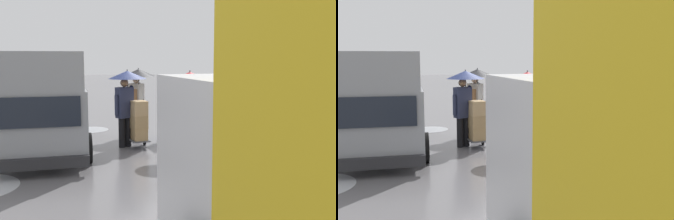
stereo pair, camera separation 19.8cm
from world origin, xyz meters
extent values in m
plane|color=slate|center=(0.00, 0.00, 0.00)|extent=(90.00, 90.00, 0.00)
cylinder|color=#999BA0|center=(1.87, -2.21, 0.00)|extent=(1.23, 1.23, 0.01)
cube|color=gray|center=(3.34, 0.59, 1.06)|extent=(2.13, 5.26, 1.40)
cube|color=gray|center=(3.40, 2.48, 2.18)|extent=(1.89, 1.46, 0.84)
cube|color=black|center=(3.42, 3.20, 1.38)|extent=(1.66, 0.11, 0.63)
cube|color=#232326|center=(3.42, 3.24, 0.32)|extent=(1.96, 0.22, 0.24)
cylinder|color=black|center=(2.41, 2.23, 0.36)|extent=(0.26, 0.73, 0.72)
cylinder|color=black|center=(2.30, -0.99, 0.36)|extent=(0.26, 0.73, 0.72)
cylinder|color=black|center=(4.26, -1.06, 0.36)|extent=(0.26, 0.73, 0.72)
cube|color=silver|center=(0.86, 7.91, 1.38)|extent=(2.26, 1.88, 1.80)
cube|color=black|center=(0.89, 6.99, 1.69)|extent=(1.98, 0.13, 0.81)
cube|color=#1951B2|center=(-0.15, 0.71, 0.60)|extent=(0.57, 0.79, 0.56)
cube|color=#1951B2|center=(-0.15, 0.71, 0.14)|extent=(0.51, 0.71, 0.04)
cylinder|color=#1951B2|center=(-0.12, 0.29, 1.00)|extent=(0.58, 0.08, 0.04)
sphere|color=black|center=(-0.38, 1.00, 0.05)|extent=(0.10, 0.10, 0.10)
sphere|color=black|center=(0.04, 1.03, 0.05)|extent=(0.10, 0.10, 0.10)
sphere|color=black|center=(-0.34, 0.39, 0.05)|extent=(0.10, 0.10, 0.10)
sphere|color=black|center=(0.08, 0.42, 0.05)|extent=(0.10, 0.10, 0.10)
cube|color=#515156|center=(0.87, 0.99, 0.22)|extent=(0.52, 0.63, 0.03)
cylinder|color=#515156|center=(0.67, 0.68, 0.77)|extent=(0.04, 0.04, 1.10)
cylinder|color=#515156|center=(1.11, 0.71, 0.77)|extent=(0.04, 0.04, 1.10)
cylinder|color=black|center=(0.65, 0.68, 0.10)|extent=(0.06, 0.20, 0.20)
cylinder|color=black|center=(1.13, 0.71, 0.10)|extent=(0.06, 0.20, 0.20)
cube|color=tan|center=(0.87, 0.99, 0.38)|extent=(0.40, 0.49, 0.30)
cube|color=tan|center=(0.87, 0.99, 0.72)|extent=(0.43, 0.48, 0.37)
cube|color=tan|center=(0.87, 0.99, 1.10)|extent=(0.43, 0.49, 0.39)
cylinder|color=black|center=(0.64, -0.76, 0.41)|extent=(0.18, 0.18, 0.82)
cylinder|color=black|center=(0.52, -0.61, 0.41)|extent=(0.18, 0.18, 0.82)
cube|color=#B2A899|center=(0.58, -0.69, 1.24)|extent=(0.49, 0.52, 0.84)
sphere|color=beige|center=(0.58, -0.69, 1.78)|extent=(0.22, 0.22, 0.22)
cylinder|color=#B2A899|center=(0.74, -0.89, 1.19)|extent=(0.10, 0.10, 0.55)
cylinder|color=#B2A899|center=(0.45, -0.56, 1.46)|extent=(0.30, 0.27, 0.50)
cylinder|color=#333338|center=(0.52, -0.61, 1.62)|extent=(0.02, 0.02, 0.86)
cone|color=black|center=(0.52, -0.61, 2.00)|extent=(1.04, 1.04, 0.22)
sphere|color=#333338|center=(0.52, -0.61, 2.13)|extent=(0.04, 0.04, 0.04)
cube|color=brown|center=(0.74, -0.56, 1.28)|extent=(0.31, 0.33, 0.44)
cylinder|color=black|center=(1.31, 0.79, 0.41)|extent=(0.18, 0.18, 0.82)
cylinder|color=black|center=(1.12, 0.72, 0.41)|extent=(0.18, 0.18, 0.82)
cube|color=#282D47|center=(1.22, 0.75, 1.24)|extent=(0.51, 0.42, 0.84)
sphere|color=#8C6647|center=(1.22, 0.75, 1.78)|extent=(0.22, 0.22, 0.22)
cylinder|color=#282D47|center=(1.46, 0.85, 1.19)|extent=(0.10, 0.10, 0.55)
cylinder|color=#282D47|center=(1.06, 0.67, 1.46)|extent=(0.21, 0.32, 0.50)
cylinder|color=#333338|center=(1.12, 0.72, 1.62)|extent=(0.02, 0.02, 0.86)
cone|color=navy|center=(1.12, 0.72, 2.00)|extent=(1.04, 1.04, 0.22)
sphere|color=#333338|center=(1.12, 0.72, 2.13)|extent=(0.04, 0.04, 0.04)
cylinder|color=black|center=(-0.17, 2.22, 0.41)|extent=(0.18, 0.18, 0.82)
cylinder|color=black|center=(-0.23, 2.03, 0.41)|extent=(0.18, 0.18, 0.82)
cube|color=black|center=(-0.20, 2.12, 1.24)|extent=(0.39, 0.50, 0.84)
sphere|color=tan|center=(-0.20, 2.12, 1.78)|extent=(0.22, 0.22, 0.22)
cylinder|color=black|center=(-0.12, 2.37, 1.19)|extent=(0.10, 0.10, 0.55)
cylinder|color=black|center=(-0.23, 1.94, 1.46)|extent=(0.32, 0.18, 0.50)
cylinder|color=#333338|center=(-0.23, 2.03, 1.62)|extent=(0.02, 0.02, 0.86)
cone|color=red|center=(-0.23, 2.03, 2.00)|extent=(1.04, 1.04, 0.22)
sphere|color=#333338|center=(-0.23, 2.03, 2.13)|extent=(0.04, 0.04, 0.04)
cylinder|color=#2D2D33|center=(-2.96, 1.87, 1.80)|extent=(0.12, 0.12, 3.60)
sphere|color=#EAEACC|center=(-2.96, 1.87, 3.72)|extent=(0.28, 0.28, 0.28)
camera|label=1|loc=(3.26, 11.76, 2.49)|focal=43.64mm
camera|label=2|loc=(3.07, 11.82, 2.49)|focal=43.64mm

